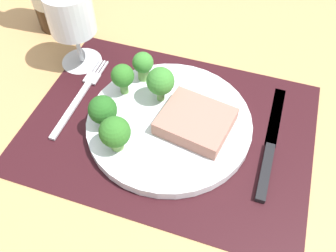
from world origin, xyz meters
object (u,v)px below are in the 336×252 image
fork (81,95)px  plate (169,123)px  knife (270,148)px  steak (195,123)px  wine_glass (71,17)px

fork → plate: bearing=-2.8°
knife → fork: bearing=-178.5°
plate → steak: 4.70cm
fork → steak: bearing=-2.5°
knife → steak: bearing=-173.2°
steak → plate: bearing=176.6°
knife → wine_glass: 38.94cm
knife → wine_glass: bearing=168.9°
fork → wine_glass: 13.18cm
plate → wine_glass: bearing=154.7°
wine_glass → knife: bearing=-14.1°
plate → fork: plate is taller
plate → knife: size_ratio=1.14×
fork → knife: (32.59, -0.89, 0.05)cm
plate → knife: plate is taller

